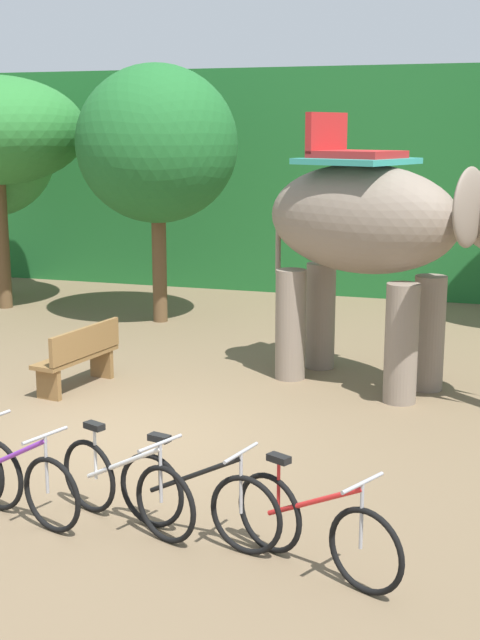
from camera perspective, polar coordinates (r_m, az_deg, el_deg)
ground_plane at (r=10.41m, az=-7.48°, el=-7.75°), size 80.00×80.00×0.00m
foliage_hedge at (r=21.87m, az=6.51°, el=9.29°), size 36.00×6.00×4.83m
tree_right at (r=16.20m, az=-5.43°, el=11.30°), size 2.94×2.94×4.71m
elephant at (r=12.03m, az=9.28°, el=5.73°), size 4.20×2.87×3.78m
bike_purple at (r=8.50m, az=-14.54°, el=-9.99°), size 1.65×0.67×0.92m
bike_white at (r=8.14m, az=-7.49°, el=-10.70°), size 1.61×0.75×0.92m
bike_black at (r=7.84m, az=-2.84°, el=-11.56°), size 1.67×0.59×0.92m
bike_red at (r=7.34m, az=4.91°, el=-13.32°), size 1.56×0.83×0.92m
wooden_bench at (r=12.36m, az=-10.43°, el=-2.27°), size 0.65×1.55×0.89m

